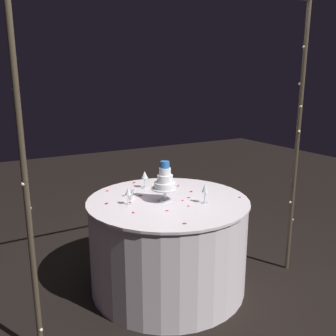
# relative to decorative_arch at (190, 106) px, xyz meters

# --- Properties ---
(ground_plane) EXTENTS (12.00, 12.00, 0.00)m
(ground_plane) POSITION_rel_decorative_arch_xyz_m (-0.00, -0.31, -1.57)
(ground_plane) COLOR black
(decorative_arch) EXTENTS (2.30, 0.06, 2.39)m
(decorative_arch) POSITION_rel_decorative_arch_xyz_m (0.00, 0.00, 0.00)
(decorative_arch) COLOR #473D2D
(decorative_arch) RESTS_ON ground
(main_table) EXTENTS (1.34, 1.34, 0.79)m
(main_table) POSITION_rel_decorative_arch_xyz_m (-0.00, -0.31, -1.17)
(main_table) COLOR white
(main_table) RESTS_ON ground
(tiered_cake) EXTENTS (0.22, 0.22, 0.33)m
(tiered_cake) POSITION_rel_decorative_arch_xyz_m (0.04, -0.29, -0.61)
(tiered_cake) COLOR silver
(tiered_cake) RESTS_ON main_table
(wine_glass_0) EXTENTS (0.06, 0.06, 0.14)m
(wine_glass_0) POSITION_rel_decorative_arch_xyz_m (0.34, -0.35, -0.68)
(wine_glass_0) COLOR silver
(wine_glass_0) RESTS_ON main_table
(wine_glass_1) EXTENTS (0.06, 0.06, 0.16)m
(wine_glass_1) POSITION_rel_decorative_arch_xyz_m (-0.21, -0.08, -0.66)
(wine_glass_1) COLOR silver
(wine_glass_1) RESTS_ON main_table
(wine_glass_2) EXTENTS (0.06, 0.06, 0.16)m
(wine_glass_2) POSITION_rel_decorative_arch_xyz_m (0.02, -0.70, -0.66)
(wine_glass_2) COLOR silver
(wine_glass_2) RESTS_ON main_table
(cake_knife) EXTENTS (0.15, 0.27, 0.01)m
(cake_knife) POSITION_rel_decorative_arch_xyz_m (0.22, -0.54, -0.78)
(cake_knife) COLOR silver
(cake_knife) RESTS_ON main_table
(rose_petal_0) EXTENTS (0.03, 0.03, 0.00)m
(rose_petal_0) POSITION_rel_decorative_arch_xyz_m (-0.17, -0.56, -0.78)
(rose_petal_0) COLOR red
(rose_petal_0) RESTS_ON main_table
(rose_petal_1) EXTENTS (0.03, 0.03, 0.00)m
(rose_petal_1) POSITION_rel_decorative_arch_xyz_m (-0.09, -0.22, -0.78)
(rose_petal_1) COLOR red
(rose_petal_1) RESTS_ON main_table
(rose_petal_2) EXTENTS (0.04, 0.03, 0.00)m
(rose_petal_2) POSITION_rel_decorative_arch_xyz_m (-0.27, -0.60, -0.78)
(rose_petal_2) COLOR red
(rose_petal_2) RESTS_ON main_table
(rose_petal_3) EXTENTS (0.03, 0.03, 0.00)m
(rose_petal_3) POSITION_rel_decorative_arch_xyz_m (0.23, -0.53, -0.78)
(rose_petal_3) COLOR red
(rose_petal_3) RESTS_ON main_table
(rose_petal_4) EXTENTS (0.04, 0.04, 0.00)m
(rose_petal_4) POSITION_rel_decorative_arch_xyz_m (0.04, -0.90, -0.78)
(rose_petal_4) COLOR red
(rose_petal_4) RESTS_ON main_table
(rose_petal_5) EXTENTS (0.03, 0.02, 0.00)m
(rose_petal_5) POSITION_rel_decorative_arch_xyz_m (-0.17, -0.26, -0.78)
(rose_petal_5) COLOR red
(rose_petal_5) RESTS_ON main_table
(rose_petal_6) EXTENTS (0.03, 0.03, 0.00)m
(rose_petal_6) POSITION_rel_decorative_arch_xyz_m (0.14, -0.08, -0.78)
(rose_petal_6) COLOR red
(rose_petal_6) RESTS_ON main_table
(rose_petal_7) EXTENTS (0.02, 0.03, 0.00)m
(rose_petal_7) POSITION_rel_decorative_arch_xyz_m (0.38, -0.16, -0.78)
(rose_petal_7) COLOR red
(rose_petal_7) RESTS_ON main_table
(rose_petal_8) EXTENTS (0.05, 0.04, 0.00)m
(rose_petal_8) POSITION_rel_decorative_arch_xyz_m (0.16, -0.51, -0.78)
(rose_petal_8) COLOR red
(rose_petal_8) RESTS_ON main_table
(rose_petal_9) EXTENTS (0.04, 0.04, 0.00)m
(rose_petal_9) POSITION_rel_decorative_arch_xyz_m (0.36, -0.77, -0.78)
(rose_petal_9) COLOR red
(rose_petal_9) RESTS_ON main_table
(rose_petal_10) EXTENTS (0.04, 0.04, 0.00)m
(rose_petal_10) POSITION_rel_decorative_arch_xyz_m (0.29, -0.57, -0.78)
(rose_petal_10) COLOR red
(rose_petal_10) RESTS_ON main_table
(rose_petal_11) EXTENTS (0.04, 0.05, 0.00)m
(rose_petal_11) POSITION_rel_decorative_arch_xyz_m (0.48, -0.46, -0.78)
(rose_petal_11) COLOR red
(rose_petal_11) RESTS_ON main_table
(rose_petal_12) EXTENTS (0.03, 0.02, 0.00)m
(rose_petal_12) POSITION_rel_decorative_arch_xyz_m (-0.06, -0.08, -0.78)
(rose_petal_12) COLOR red
(rose_petal_12) RESTS_ON main_table
(rose_petal_13) EXTENTS (0.03, 0.03, 0.00)m
(rose_petal_13) POSITION_rel_decorative_arch_xyz_m (-0.55, -0.05, -0.78)
(rose_petal_13) COLOR red
(rose_petal_13) RESTS_ON main_table
(rose_petal_14) EXTENTS (0.04, 0.04, 0.00)m
(rose_petal_14) POSITION_rel_decorative_arch_xyz_m (-0.28, -0.39, -0.78)
(rose_petal_14) COLOR red
(rose_petal_14) RESTS_ON main_table
(rose_petal_15) EXTENTS (0.04, 0.03, 0.00)m
(rose_petal_15) POSITION_rel_decorative_arch_xyz_m (0.16, 0.20, -0.78)
(rose_petal_15) COLOR red
(rose_petal_15) RESTS_ON main_table
(rose_petal_16) EXTENTS (0.03, 0.03, 0.00)m
(rose_petal_16) POSITION_rel_decorative_arch_xyz_m (0.31, -0.39, -0.78)
(rose_petal_16) COLOR red
(rose_petal_16) RESTS_ON main_table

